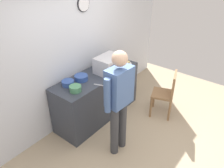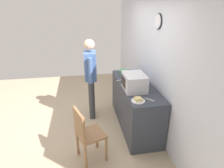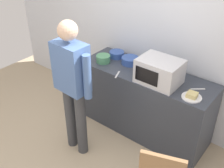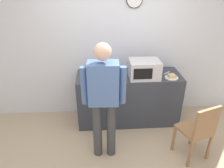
{
  "view_description": "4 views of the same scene",
  "coord_description": "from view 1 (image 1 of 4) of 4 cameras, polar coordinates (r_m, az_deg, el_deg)",
  "views": [
    {
      "loc": [
        -2.43,
        -1.23,
        2.84
      ],
      "look_at": [
        0.04,
        0.72,
        0.99
      ],
      "focal_mm": 35.82,
      "sensor_mm": 36.0,
      "label": 1
    },
    {
      "loc": [
        3.53,
        0.17,
        2.39
      ],
      "look_at": [
        0.09,
        0.76,
        0.91
      ],
      "focal_mm": 30.37,
      "sensor_mm": 36.0,
      "label": 2
    },
    {
      "loc": [
        1.77,
        -1.45,
        2.66
      ],
      "look_at": [
        0.01,
        0.76,
        0.9
      ],
      "focal_mm": 43.99,
      "sensor_mm": 36.0,
      "label": 3
    },
    {
      "loc": [
        -0.31,
        -2.09,
        2.46
      ],
      "look_at": [
        -0.11,
        0.83,
        0.96
      ],
      "focal_mm": 34.15,
      "sensor_mm": 36.0,
      "label": 4
    }
  ],
  "objects": [
    {
      "name": "spoon_utensil",
      "position": [
        4.57,
        1.37,
        5.74
      ],
      "size": [
        0.14,
        0.12,
        0.01
      ],
      "primitive_type": "cube",
      "rotation": [
        0.0,
        0.0,
        0.69
      ],
      "color": "silver",
      "rests_on": "kitchen_counter"
    },
    {
      "name": "mixing_bowl",
      "position": [
        3.61,
        -9.32,
        -1.15
      ],
      "size": [
        0.19,
        0.19,
        0.1
      ],
      "primitive_type": "cylinder",
      "color": "#4C8E60",
      "rests_on": "kitchen_counter"
    },
    {
      "name": "kitchen_counter",
      "position": [
        4.32,
        -3.71,
        -2.99
      ],
      "size": [
        1.8,
        0.62,
        0.92
      ],
      "primitive_type": "cube",
      "color": "#333842",
      "rests_on": "ground_plane"
    },
    {
      "name": "person_standing",
      "position": [
        3.25,
        1.81,
        -3.37
      ],
      "size": [
        0.59,
        0.26,
        1.75
      ],
      "color": "#393B41",
      "rests_on": "ground_plane"
    },
    {
      "name": "microwave",
      "position": [
        4.11,
        -0.72,
        5.04
      ],
      "size": [
        0.5,
        0.39,
        0.3
      ],
      "color": "silver",
      "rests_on": "kitchen_counter"
    },
    {
      "name": "ground_plane",
      "position": [
        3.94,
        8.26,
        -16.12
      ],
      "size": [
        6.0,
        6.0,
        0.0
      ],
      "primitive_type": "plane",
      "color": "tan"
    },
    {
      "name": "wooden_chair",
      "position": [
        4.43,
        13.83,
        -2.07
      ],
      "size": [
        0.51,
        0.51,
        0.94
      ],
      "color": "olive",
      "rests_on": "ground_plane"
    },
    {
      "name": "fork_utensil",
      "position": [
        3.76,
        -3.47,
        -0.22
      ],
      "size": [
        0.08,
        0.17,
        0.01
      ],
      "primitive_type": "cube",
      "rotation": [
        0.0,
        0.0,
        1.92
      ],
      "color": "silver",
      "rests_on": "kitchen_counter"
    },
    {
      "name": "cereal_bowl",
      "position": [
        3.92,
        -7.88,
        1.61
      ],
      "size": [
        0.23,
        0.23,
        0.09
      ],
      "primitive_type": "cylinder",
      "color": "#33519E",
      "rests_on": "kitchen_counter"
    },
    {
      "name": "salad_bowl",
      "position": [
        3.8,
        -11.18,
        0.27
      ],
      "size": [
        0.21,
        0.21,
        0.09
      ],
      "primitive_type": "cylinder",
      "color": "#33519E",
      "rests_on": "kitchen_counter"
    },
    {
      "name": "sandwich_plate",
      "position": [
        4.47,
        3.61,
        5.32
      ],
      "size": [
        0.22,
        0.22,
        0.07
      ],
      "color": "white",
      "rests_on": "kitchen_counter"
    },
    {
      "name": "back_wall",
      "position": [
        4.04,
        -10.22,
        7.58
      ],
      "size": [
        5.4,
        0.13,
        2.6
      ],
      "color": "silver",
      "rests_on": "ground_plane"
    }
  ]
}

